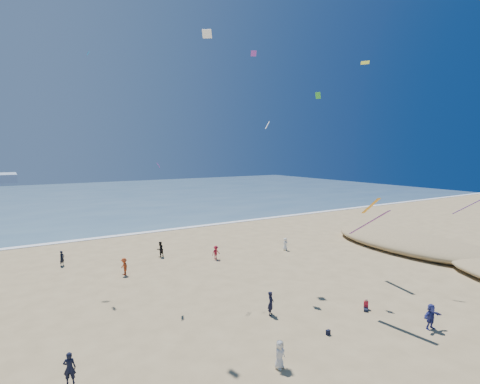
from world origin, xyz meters
TOP-DOWN VIEW (x-y plane):
  - ocean at (0.00, 95.00)m, footprint 220.00×100.00m
  - surf_line at (0.00, 45.00)m, footprint 220.00×1.20m
  - standing_flyers at (5.04, 14.00)m, footprint 29.50×37.25m
  - navy_bag at (8.70, 7.56)m, footprint 0.28×0.18m
  - kites_aloft at (9.73, 13.52)m, footprint 42.26×39.24m

SIDE VIEW (x-z plane):
  - ocean at x=0.00m, z-range 0.00..0.06m
  - surf_line at x=0.00m, z-range 0.00..0.08m
  - navy_bag at x=8.70m, z-range 0.00..0.34m
  - standing_flyers at x=5.04m, z-range -0.10..1.81m
  - kites_aloft at x=9.73m, z-range 0.57..27.56m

